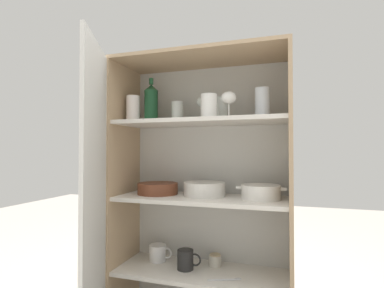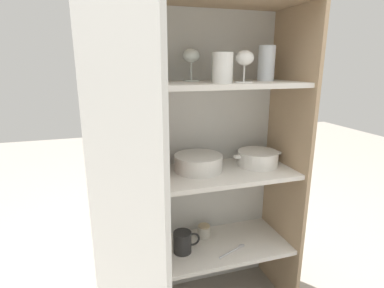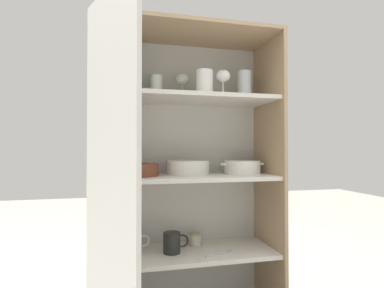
{
  "view_description": "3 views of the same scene",
  "coord_description": "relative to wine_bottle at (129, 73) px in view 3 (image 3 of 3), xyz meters",
  "views": [
    {
      "loc": [
        0.42,
        -1.31,
        0.92
      ],
      "look_at": [
        -0.04,
        0.14,
        0.96
      ],
      "focal_mm": 28.0,
      "sensor_mm": 36.0,
      "label": 1
    },
    {
      "loc": [
        -0.39,
        -1.01,
        1.15
      ],
      "look_at": [
        -0.03,
        0.15,
        0.82
      ],
      "focal_mm": 28.0,
      "sensor_mm": 36.0,
      "label": 2
    },
    {
      "loc": [
        -0.31,
        -1.29,
        0.82
      ],
      "look_at": [
        0.03,
        0.2,
        0.84
      ],
      "focal_mm": 28.0,
      "sensor_mm": 36.0,
      "label": 3
    }
  ],
  "objects": [
    {
      "name": "cupboard_side_right",
      "position": [
        0.72,
        -0.02,
        -0.49
      ],
      "size": [
        0.02,
        0.36,
        1.39
      ],
      "primitive_type": "cube",
      "color": "tan",
      "rests_on": "ground_plane"
    },
    {
      "name": "wine_glass_1",
      "position": [
        0.45,
        -0.09,
        -0.02
      ],
      "size": [
        0.07,
        0.07,
        0.12
      ],
      "color": "white",
      "rests_on": "shelf_board_upper"
    },
    {
      "name": "cupboard_back_panel",
      "position": [
        0.29,
        0.15,
        -0.49
      ],
      "size": [
        0.89,
        0.02,
        1.39
      ],
      "primitive_type": "cube",
      "color": "silver",
      "rests_on": "ground_plane"
    },
    {
      "name": "casserole_dish",
      "position": [
        0.58,
        0.0,
        -0.46
      ],
      "size": [
        0.24,
        0.19,
        0.07
      ],
      "color": "white",
      "rests_on": "shelf_board_middle"
    },
    {
      "name": "tumbler_glass_3",
      "position": [
        0.39,
        0.03,
        -0.05
      ],
      "size": [
        0.07,
        0.07,
        0.12
      ],
      "color": "white",
      "rests_on": "shelf_board_upper"
    },
    {
      "name": "wine_glass_0",
      "position": [
        0.28,
        0.07,
        -0.01
      ],
      "size": [
        0.07,
        0.07,
        0.14
      ],
      "color": "white",
      "rests_on": "shelf_board_upper"
    },
    {
      "name": "shelf_board_lower",
      "position": [
        0.29,
        -0.02,
        -0.88
      ],
      "size": [
        0.86,
        0.32,
        0.02
      ],
      "primitive_type": "cube",
      "color": "silver"
    },
    {
      "name": "wine_bottle",
      "position": [
        0.0,
        0.0,
        0.0
      ],
      "size": [
        0.07,
        0.07,
        0.24
      ],
      "color": "#194728",
      "rests_on": "shelf_board_upper"
    },
    {
      "name": "plate_stack_white",
      "position": [
        0.3,
        0.02,
        -0.46
      ],
      "size": [
        0.22,
        0.22,
        0.07
      ],
      "color": "silver",
      "rests_on": "shelf_board_middle"
    },
    {
      "name": "coffee_mug_primary",
      "position": [
        0.21,
        -0.02,
        -0.82
      ],
      "size": [
        0.13,
        0.08,
        0.1
      ],
      "color": "black",
      "rests_on": "shelf_board_lower"
    },
    {
      "name": "tumbler_glass_2",
      "position": [
        0.6,
        -0.0,
        -0.03
      ],
      "size": [
        0.07,
        0.07,
        0.15
      ],
      "color": "white",
      "rests_on": "shelf_board_upper"
    },
    {
      "name": "shelf_board_middle",
      "position": [
        0.29,
        -0.02,
        -0.51
      ],
      "size": [
        0.86,
        0.32,
        0.02
      ],
      "primitive_type": "cube",
      "color": "silver"
    },
    {
      "name": "storage_jar",
      "position": [
        0.34,
        0.06,
        -0.84
      ],
      "size": [
        0.07,
        0.07,
        0.06
      ],
      "color": "beige",
      "rests_on": "shelf_board_lower"
    },
    {
      "name": "tumbler_glass_4",
      "position": [
        -0.08,
        -0.05,
        -0.04
      ],
      "size": [
        0.07,
        0.07,
        0.14
      ],
      "color": "silver",
      "rests_on": "shelf_board_upper"
    },
    {
      "name": "tumbler_glass_1",
      "position": [
        0.35,
        -0.1,
        -0.05
      ],
      "size": [
        0.08,
        0.08,
        0.11
      ],
      "color": "white",
      "rests_on": "shelf_board_upper"
    },
    {
      "name": "shelf_board_upper",
      "position": [
        0.29,
        -0.02,
        -0.12
      ],
      "size": [
        0.86,
        0.32,
        0.02
      ],
      "primitive_type": "cube",
      "color": "silver"
    },
    {
      "name": "tumbler_glass_0",
      "position": [
        0.14,
        0.05,
        -0.05
      ],
      "size": [
        0.06,
        0.06,
        0.11
      ],
      "color": "white",
      "rests_on": "shelf_board_upper"
    },
    {
      "name": "coffee_mug_extra_1",
      "position": [
        0.02,
        0.04,
        -0.82
      ],
      "size": [
        0.13,
        0.09,
        0.09
      ],
      "color": "white",
      "rests_on": "shelf_board_lower"
    },
    {
      "name": "serving_spoon",
      "position": [
        0.44,
        -0.09,
        -0.86
      ],
      "size": [
        0.16,
        0.07,
        0.01
      ],
      "color": "silver",
      "rests_on": "shelf_board_lower"
    },
    {
      "name": "cupboard_door",
      "position": [
        -0.07,
        -0.4,
        -0.49
      ],
      "size": [
        0.19,
        0.41,
        1.39
      ],
      "color": "silver",
      "rests_on": "ground_plane"
    },
    {
      "name": "mixing_bowl_large",
      "position": [
        0.04,
        0.01,
        -0.46
      ],
      "size": [
        0.22,
        0.22,
        0.06
      ],
      "color": "brown",
      "rests_on": "shelf_board_middle"
    },
    {
      "name": "cupboard_top_panel",
      "position": [
        0.29,
        -0.02,
        0.21
      ],
      "size": [
        0.89,
        0.36,
        0.02
      ],
      "primitive_type": "cube",
      "color": "tan",
      "rests_on": "cupboard_side_left"
    },
    {
      "name": "cupboard_side_left",
      "position": [
        -0.15,
        -0.02,
        -0.49
      ],
      "size": [
        0.02,
        0.36,
        1.39
      ],
      "primitive_type": "cube",
      "color": "tan",
      "rests_on": "ground_plane"
    }
  ]
}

